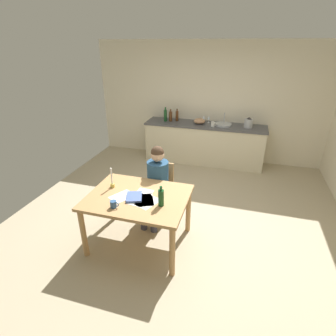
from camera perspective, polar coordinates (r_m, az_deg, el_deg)
ground_plane at (r=4.37m, az=2.59°, el=-10.28°), size 5.20×5.20×0.04m
wall_back at (r=6.23m, az=8.77°, el=13.77°), size 5.20×0.12×2.60m
kitchen_counter at (r=6.12m, az=7.76°, el=5.33°), size 2.65×0.64×0.90m
dining_table at (r=3.49m, az=-6.44°, el=-7.40°), size 1.28×0.99×0.74m
chair_at_table at (r=4.14m, az=-1.74°, el=-4.20°), size 0.43×0.43×0.86m
person_seated at (r=3.93m, az=-2.56°, el=-2.67°), size 0.34×0.61×1.19m
coffee_mug at (r=3.24m, az=-11.65°, el=-7.64°), size 0.11×0.08×0.09m
candlestick at (r=3.65m, az=-11.94°, el=-2.93°), size 0.06×0.06×0.29m
book_magazine at (r=3.39m, az=-7.31°, el=-6.20°), size 0.26×0.30×0.03m
paper_letter at (r=3.30m, az=-4.36°, el=-7.34°), size 0.31×0.35×0.00m
paper_bill at (r=3.46m, az=-5.50°, el=-5.68°), size 0.23×0.31×0.00m
paper_envelope at (r=3.45m, az=-9.84°, el=-6.03°), size 0.33×0.36×0.00m
paper_receipt at (r=3.34m, az=-5.02°, el=-6.87°), size 0.31×0.36×0.00m
paper_notice at (r=3.36m, az=-6.18°, el=-6.78°), size 0.23×0.31×0.00m
wine_bottle_on_table at (r=3.17m, az=-1.51°, el=-6.35°), size 0.07×0.07×0.26m
sink_unit at (r=5.94m, az=11.81°, el=9.20°), size 0.36×0.36×0.24m
bottle_oil at (r=6.12m, az=-0.56°, el=11.31°), size 0.07×0.07×0.32m
bottle_vinegar at (r=6.13m, az=0.56°, el=11.12°), size 0.07×0.07×0.27m
bottle_wine_red at (r=6.16m, az=1.96°, el=11.19°), size 0.07×0.07×0.27m
mixing_bowl at (r=5.98m, az=6.79°, el=10.03°), size 0.26×0.26×0.12m
stovetop_kettle at (r=5.90m, az=16.97°, el=9.29°), size 0.18×0.18×0.22m
wine_glass_near_sink at (r=6.09m, az=8.79°, el=10.67°), size 0.07×0.07×0.15m
wine_glass_by_kettle at (r=6.10m, az=7.72°, el=10.77°), size 0.07×0.07×0.15m
teacup_on_counter at (r=5.80m, az=9.67°, el=9.30°), size 0.12×0.08×0.10m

